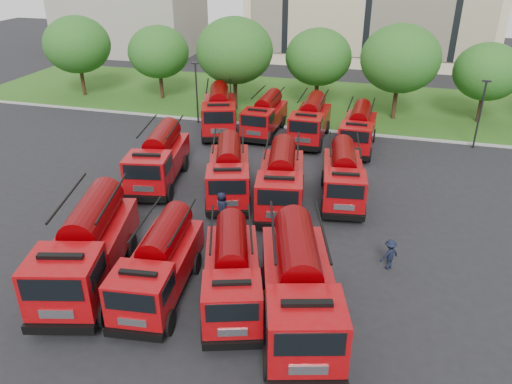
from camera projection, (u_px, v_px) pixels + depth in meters
ground at (260, 245)px, 25.40m from camera, size 140.00×140.00×0.00m
lawn at (329, 102)px, 47.79m from camera, size 70.00×16.00×0.12m
curb at (316, 130)px, 40.80m from camera, size 70.00×0.30×0.14m
side_building at (131, 14)px, 68.16m from camera, size 18.00×12.00×10.00m
tree_0 at (77, 45)px, 47.77m from camera, size 6.30×6.30×7.70m
tree_1 at (159, 52)px, 46.96m from camera, size 5.71×5.71×6.98m
tree_2 at (235, 51)px, 43.42m from camera, size 6.72×6.72×8.22m
tree_3 at (318, 57)px, 44.23m from camera, size 5.88×5.88×7.19m
tree_4 at (400, 59)px, 41.05m from camera, size 6.55×6.55×8.01m
tree_5 at (488, 72)px, 40.65m from camera, size 5.46×5.46×6.68m
lamp_post_0 at (197, 89)px, 41.29m from camera, size 0.60×0.25×5.11m
lamp_post_1 at (481, 111)px, 36.11m from camera, size 0.60×0.25×5.11m
fire_truck_0 at (87, 247)px, 21.90m from camera, size 4.58×8.32×3.60m
fire_truck_1 at (160, 264)px, 21.27m from camera, size 3.05×6.88×3.03m
fire_truck_2 at (232, 272)px, 20.79m from camera, size 4.14×6.88×2.97m
fire_truck_3 at (299, 286)px, 19.45m from camera, size 4.69×8.22×3.55m
fire_truck_4 at (159, 158)px, 31.37m from camera, size 3.76×7.56×3.29m
fire_truck_5 at (229, 171)px, 29.76m from camera, size 4.23×7.23×3.12m
fire_truck_6 at (281, 179)px, 28.60m from camera, size 3.66×7.46×3.25m
fire_truck_7 at (343, 176)px, 29.33m from camera, size 3.17×6.88×3.02m
fire_truck_8 at (219, 111)px, 40.04m from camera, size 4.73×7.80×3.36m
fire_truck_9 at (265, 115)px, 39.61m from camera, size 2.51×6.60×2.98m
fire_truck_10 at (310, 120)px, 38.29m from camera, size 2.58×6.89×3.12m
fire_truck_11 at (358, 129)px, 36.70m from camera, size 2.47×6.59×2.99m
firefighter_0 at (265, 321)px, 20.32m from camera, size 0.66×0.58×1.48m
firefighter_1 at (134, 308)px, 21.02m from camera, size 1.04×0.78×1.90m
firefighter_3 at (388, 268)px, 23.61m from camera, size 1.07×1.05×1.53m
firefighter_4 at (222, 222)px, 27.50m from camera, size 1.05×1.08×1.87m
firefighter_5 at (340, 210)px, 28.74m from camera, size 1.54×0.87×1.57m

